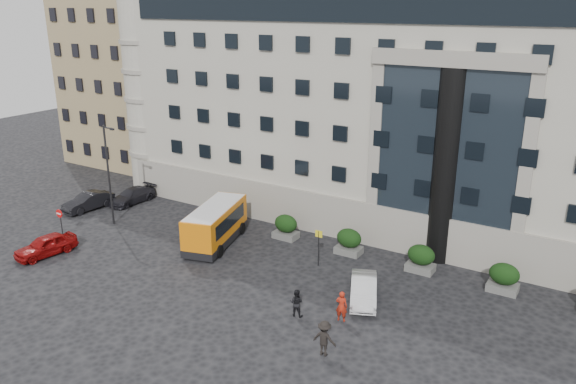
% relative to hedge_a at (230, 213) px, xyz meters
% --- Properties ---
extents(ground, '(120.00, 120.00, 0.00)m').
position_rel_hedge_a_xyz_m(ground, '(4.00, -7.80, -0.93)').
color(ground, black).
rests_on(ground, ground).
extents(civic_building, '(44.00, 24.00, 18.00)m').
position_rel_hedge_a_xyz_m(civic_building, '(10.00, 14.20, 8.07)').
color(civic_building, '#A49D90').
rests_on(civic_building, ground).
extents(entrance_column, '(1.80, 1.80, 13.00)m').
position_rel_hedge_a_xyz_m(entrance_column, '(16.00, 2.50, 5.57)').
color(entrance_column, black).
rests_on(entrance_column, ground).
extents(apartment_near, '(14.00, 14.00, 20.00)m').
position_rel_hedge_a_xyz_m(apartment_near, '(-20.00, 12.20, 9.07)').
color(apartment_near, '#967F57').
rests_on(apartment_near, ground).
extents(apartment_far, '(13.00, 13.00, 22.00)m').
position_rel_hedge_a_xyz_m(apartment_far, '(-23.00, 30.20, 10.07)').
color(apartment_far, '#866E4E').
rests_on(apartment_far, ground).
extents(hedge_a, '(1.80, 1.26, 1.84)m').
position_rel_hedge_a_xyz_m(hedge_a, '(0.00, 0.00, 0.00)').
color(hedge_a, '#50504E').
rests_on(hedge_a, ground).
extents(hedge_b, '(1.80, 1.26, 1.84)m').
position_rel_hedge_a_xyz_m(hedge_b, '(5.20, 0.00, 0.00)').
color(hedge_b, '#50504E').
rests_on(hedge_b, ground).
extents(hedge_c, '(1.80, 1.26, 1.84)m').
position_rel_hedge_a_xyz_m(hedge_c, '(10.40, 0.00, 0.00)').
color(hedge_c, '#50504E').
rests_on(hedge_c, ground).
extents(hedge_d, '(1.80, 1.26, 1.84)m').
position_rel_hedge_a_xyz_m(hedge_d, '(15.60, 0.00, 0.00)').
color(hedge_d, '#50504E').
rests_on(hedge_d, ground).
extents(hedge_e, '(1.80, 1.26, 1.84)m').
position_rel_hedge_a_xyz_m(hedge_e, '(20.80, 0.00, 0.00)').
color(hedge_e, '#50504E').
rests_on(hedge_e, ground).
extents(street_lamp, '(1.16, 0.18, 8.00)m').
position_rel_hedge_a_xyz_m(street_lamp, '(-7.94, -4.80, 3.44)').
color(street_lamp, '#262628').
rests_on(street_lamp, ground).
extents(bus_stop_sign, '(0.50, 0.08, 2.52)m').
position_rel_hedge_a_xyz_m(bus_stop_sign, '(9.50, -2.80, 0.80)').
color(bus_stop_sign, '#262628').
rests_on(bus_stop_sign, ground).
extents(no_entry_sign, '(0.64, 0.16, 2.32)m').
position_rel_hedge_a_xyz_m(no_entry_sign, '(-9.00, -8.84, 0.72)').
color(no_entry_sign, '#262628').
rests_on(no_entry_sign, ground).
extents(minibus, '(4.07, 7.19, 2.84)m').
position_rel_hedge_a_xyz_m(minibus, '(1.36, -3.49, 0.64)').
color(minibus, orange).
rests_on(minibus, ground).
extents(red_truck, '(2.95, 5.58, 2.90)m').
position_rel_hedge_a_xyz_m(red_truck, '(-12.49, 6.32, 0.55)').
color(red_truck, maroon).
rests_on(red_truck, ground).
extents(parked_car_a, '(2.36, 4.44, 1.44)m').
position_rel_hedge_a_xyz_m(parked_car_a, '(-7.50, -11.29, -0.21)').
color(parked_car_a, maroon).
rests_on(parked_car_a, ground).
extents(parked_car_b, '(2.02, 4.56, 1.45)m').
position_rel_hedge_a_xyz_m(parked_car_b, '(-12.34, -3.62, -0.20)').
color(parked_car_b, black).
rests_on(parked_car_b, ground).
extents(parked_car_c, '(2.01, 4.53, 1.29)m').
position_rel_hedge_a_xyz_m(parked_car_c, '(-10.45, -0.43, -0.28)').
color(parked_car_c, black).
rests_on(parked_car_c, ground).
extents(parked_car_d, '(2.40, 4.64, 1.25)m').
position_rel_hedge_a_xyz_m(parked_car_d, '(-8.13, 8.20, -0.30)').
color(parked_car_d, black).
rests_on(parked_car_d, ground).
extents(white_taxi, '(3.07, 4.50, 1.40)m').
position_rel_hedge_a_xyz_m(white_taxi, '(14.00, -5.47, -0.23)').
color(white_taxi, silver).
rests_on(white_taxi, ground).
extents(pedestrian_a, '(0.72, 0.54, 1.81)m').
position_rel_hedge_a_xyz_m(pedestrian_a, '(13.89, -8.17, -0.03)').
color(pedestrian_a, '#AA2211').
rests_on(pedestrian_a, ground).
extents(pedestrian_b, '(0.89, 0.75, 1.63)m').
position_rel_hedge_a_xyz_m(pedestrian_b, '(11.50, -9.03, -0.12)').
color(pedestrian_b, black).
rests_on(pedestrian_b, ground).
extents(pedestrian_c, '(1.26, 0.77, 1.89)m').
position_rel_hedge_a_xyz_m(pedestrian_c, '(14.58, -11.48, 0.02)').
color(pedestrian_c, black).
rests_on(pedestrian_c, ground).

